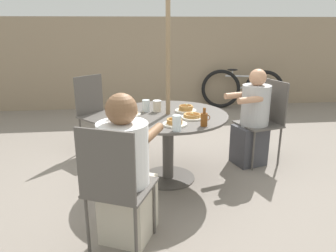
{
  "coord_description": "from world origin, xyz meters",
  "views": [
    {
      "loc": [
        -0.36,
        -3.17,
        1.59
      ],
      "look_at": [
        0.0,
        0.0,
        0.59
      ],
      "focal_mm": 35.0,
      "sensor_mm": 36.0,
      "label": 1
    }
  ],
  "objects": [
    {
      "name": "pancake_plate_a",
      "position": [
        0.22,
        -0.18,
        0.73
      ],
      "size": [
        0.22,
        0.22,
        0.05
      ],
      "color": "silver",
      "rests_on": "patio_table"
    },
    {
      "name": "ground_plane",
      "position": [
        0.0,
        0.0,
        0.0
      ],
      "size": [
        12.0,
        12.0,
        0.0
      ],
      "primitive_type": "plane",
      "color": "gray"
    },
    {
      "name": "pancake_plate_c",
      "position": [
        0.2,
        0.08,
        0.74
      ],
      "size": [
        0.22,
        0.22,
        0.08
      ],
      "color": "silver",
      "rests_on": "patio_table"
    },
    {
      "name": "umbrella_pole",
      "position": [
        0.0,
        0.0,
        1.04
      ],
      "size": [
        0.04,
        0.04,
        2.08
      ],
      "primitive_type": "cylinder",
      "color": "#846B4C",
      "rests_on": "ground"
    },
    {
      "name": "patio_chair_east",
      "position": [
        -0.5,
        -1.13,
        0.55
      ],
      "size": [
        0.57,
        0.57,
        0.97
      ],
      "rotation": [
        0.0,
        0.0,
        -0.41
      ],
      "color": "#514C47",
      "rests_on": "ground"
    },
    {
      "name": "coffee_cup",
      "position": [
        -0.1,
        0.12,
        0.77
      ],
      "size": [
        0.09,
        0.09,
        0.12
      ],
      "color": "beige",
      "rests_on": "patio_table"
    },
    {
      "name": "pancake_plate_d",
      "position": [
        -0.39,
        -0.0,
        0.74
      ],
      "size": [
        0.22,
        0.22,
        0.08
      ],
      "color": "silver",
      "rests_on": "patio_table"
    },
    {
      "name": "diner_east",
      "position": [
        -0.42,
        -0.96,
        0.52
      ],
      "size": [
        0.53,
        0.61,
        1.14
      ],
      "rotation": [
        0.0,
        0.0,
        -0.41
      ],
      "color": "beige",
      "rests_on": "ground"
    },
    {
      "name": "syrup_bottle",
      "position": [
        0.27,
        -0.43,
        0.78
      ],
      "size": [
        0.09,
        0.06,
        0.17
      ],
      "color": "brown",
      "rests_on": "patio_table"
    },
    {
      "name": "back_fence",
      "position": [
        0.0,
        3.17,
        0.85
      ],
      "size": [
        10.0,
        0.06,
        1.71
      ],
      "primitive_type": "cube",
      "color": "gray",
      "rests_on": "ground"
    },
    {
      "name": "bicycle",
      "position": [
        1.77,
        2.85,
        0.38
      ],
      "size": [
        1.54,
        0.52,
        0.77
      ],
      "rotation": [
        0.0,
        0.0,
        -0.23
      ],
      "color": "black",
      "rests_on": "ground"
    },
    {
      "name": "patio_chair_south",
      "position": [
        1.18,
        0.35,
        0.55
      ],
      "size": [
        0.54,
        0.54,
        0.97
      ],
      "rotation": [
        0.0,
        0.0,
        -4.43
      ],
      "color": "#514C47",
      "rests_on": "ground"
    },
    {
      "name": "drinking_glass_a",
      "position": [
        0.01,
        -0.54,
        0.78
      ],
      "size": [
        0.08,
        0.08,
        0.14
      ],
      "primitive_type": "cylinder",
      "color": "silver",
      "rests_on": "patio_table"
    },
    {
      "name": "drinking_glass_b",
      "position": [
        -0.22,
        0.13,
        0.78
      ],
      "size": [
        0.08,
        0.08,
        0.12
      ],
      "primitive_type": "cylinder",
      "color": "silver",
      "rests_on": "patio_table"
    },
    {
      "name": "pancake_plate_b",
      "position": [
        0.02,
        -0.38,
        0.74
      ],
      "size": [
        0.22,
        0.22,
        0.07
      ],
      "color": "silver",
      "rests_on": "patio_table"
    },
    {
      "name": "patio_chair_north",
      "position": [
        -0.82,
        0.92,
        0.55
      ],
      "size": [
        0.61,
        0.61,
        0.97
      ],
      "rotation": [
        0.0,
        0.0,
        -2.41
      ],
      "color": "#514C47",
      "rests_on": "ground"
    },
    {
      "name": "diner_south",
      "position": [
        1.01,
        0.3,
        0.51
      ],
      "size": [
        0.52,
        0.43,
        1.12
      ],
      "rotation": [
        0.0,
        0.0,
        -4.43
      ],
      "color": "#3D3D42",
      "rests_on": "ground"
    },
    {
      "name": "patio_table",
      "position": [
        0.0,
        0.0,
        0.56
      ],
      "size": [
        1.21,
        1.21,
        0.71
      ],
      "color": "#4C4742",
      "rests_on": "ground"
    }
  ]
}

